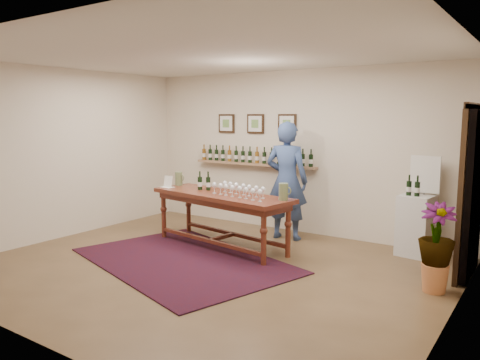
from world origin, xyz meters
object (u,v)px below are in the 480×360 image
Objects in this scene: tasting_table at (221,201)px; person at (287,181)px; display_pedestal at (416,225)px; potted_plant at (436,248)px.

person reaches higher than tasting_table.
tasting_table is at bearing -154.42° from display_pedestal.
display_pedestal is (2.59, 1.24, -0.28)m from tasting_table.
person reaches higher than display_pedestal.
potted_plant is (3.15, -0.12, -0.19)m from tasting_table.
potted_plant is at bearing 148.10° from person.
display_pedestal is 0.98× the size of potted_plant.
tasting_table is 3.16m from potted_plant.
display_pedestal is at bearing 178.43° from person.
display_pedestal is at bearing 112.38° from potted_plant.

